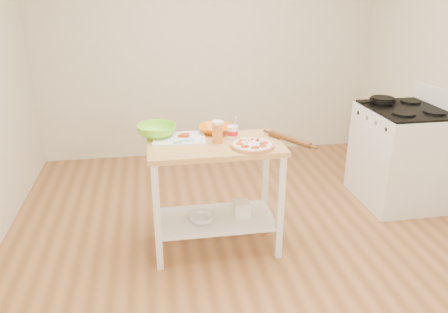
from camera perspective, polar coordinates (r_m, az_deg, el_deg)
name	(u,v)px	position (r m, az deg, el deg)	size (l,w,h in m)	color
room_shell	(250,86)	(3.09, 3.41, 9.15)	(4.04, 4.54, 2.74)	#A46A3C
prep_island	(215,175)	(3.38, -1.14, -2.43)	(1.02, 0.56, 0.90)	tan
gas_stove	(400,155)	(4.54, 21.99, 0.17)	(0.69, 0.81, 1.11)	white
skillet	(382,100)	(4.48, 19.95, 6.94)	(0.38, 0.25, 0.03)	black
pizza	(252,145)	(3.21, 3.70, 1.54)	(0.32, 0.32, 0.05)	tan
cutting_board	(179,138)	(3.40, -5.93, 2.47)	(0.42, 0.33, 0.04)	white
spatula	(182,141)	(3.29, -5.45, 1.98)	(0.15, 0.05, 0.01)	#38BDBD
knife	(161,132)	(3.51, -8.22, 3.15)	(0.27, 0.03, 0.01)	silver
orange_bowl	(215,129)	(3.51, -1.24, 3.62)	(0.25, 0.25, 0.06)	orange
green_bowl	(157,131)	(3.45, -8.78, 3.36)	(0.31, 0.31, 0.10)	#82E92C
beer_pint	(218,132)	(3.27, -0.84, 3.25)	(0.08, 0.08, 0.17)	orange
yogurt_tub	(232,132)	(3.36, 1.11, 3.16)	(0.09, 0.09, 0.18)	white
rolling_pin	(289,139)	(3.33, 8.50, 2.23)	(0.05, 0.05, 0.40)	#593514
shelf_glass_bowl	(202,218)	(3.49, -2.88, -8.04)	(0.20, 0.20, 0.06)	silver
shelf_bin	(242,209)	(3.56, 2.33, -6.84)	(0.12, 0.12, 0.12)	white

